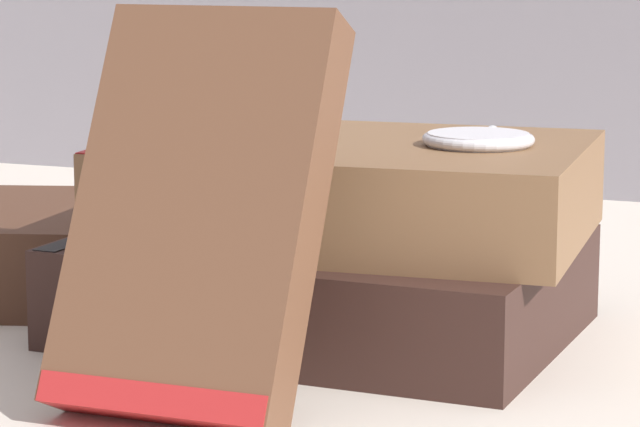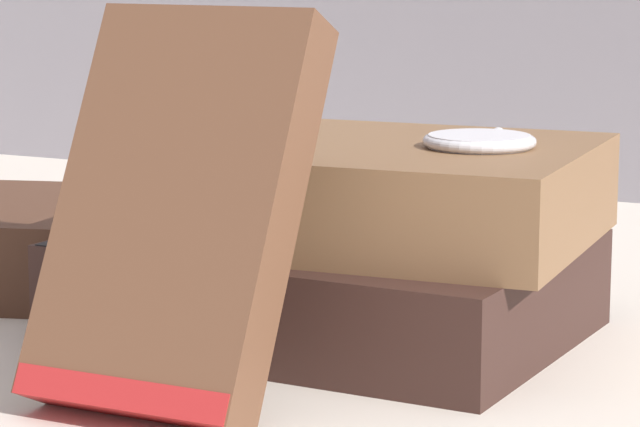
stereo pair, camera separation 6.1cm
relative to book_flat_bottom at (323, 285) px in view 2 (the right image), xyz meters
name	(u,v)px [view 2 (the right image)]	position (x,y,z in m)	size (l,w,h in m)	color
ground_plane	(279,359)	(0.00, -0.05, -0.02)	(3.00, 3.00, 0.00)	beige
book_flat_bottom	(323,285)	(0.00, 0.00, 0.00)	(0.23, 0.17, 0.05)	#331E19
book_flat_top	(348,189)	(0.01, 0.01, 0.05)	(0.22, 0.17, 0.05)	brown
book_leaning_front	(174,223)	(0.00, -0.13, 0.05)	(0.10, 0.10, 0.16)	brown
pocket_watch	(480,141)	(0.07, 0.01, 0.07)	(0.05, 0.05, 0.01)	silver
reading_glasses	(399,256)	(-0.03, 0.17, -0.02)	(0.10, 0.07, 0.00)	black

